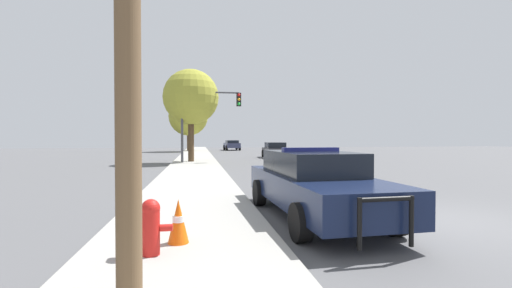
% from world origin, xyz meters
% --- Properties ---
extents(ground_plane, '(110.00, 110.00, 0.00)m').
position_xyz_m(ground_plane, '(0.00, 0.00, 0.00)').
color(ground_plane, '#565659').
extents(sidewalk_left, '(3.00, 110.00, 0.13)m').
position_xyz_m(sidewalk_left, '(-5.10, 0.00, 0.07)').
color(sidewalk_left, '#A3A099').
rests_on(sidewalk_left, ground_plane).
extents(police_car, '(2.15, 5.33, 1.53)m').
position_xyz_m(police_car, '(-2.41, 0.67, 0.76)').
color(police_car, '#141E3D').
rests_on(police_car, ground_plane).
extents(fire_hydrant, '(0.59, 0.26, 0.77)m').
position_xyz_m(fire_hydrant, '(-5.56, -1.64, 0.54)').
color(fire_hydrant, red).
rests_on(fire_hydrant, sidewalk_left).
extents(traffic_light, '(3.97, 0.35, 4.79)m').
position_xyz_m(traffic_light, '(-4.31, 16.41, 3.55)').
color(traffic_light, '#424247').
rests_on(traffic_light, sidewalk_left).
extents(car_background_distant, '(2.22, 4.13, 1.40)m').
position_xyz_m(car_background_distant, '(-0.21, 41.37, 0.76)').
color(car_background_distant, '#333856').
rests_on(car_background_distant, ground_plane).
extents(car_background_oncoming, '(2.14, 4.12, 1.34)m').
position_xyz_m(car_background_oncoming, '(1.79, 22.72, 0.71)').
color(car_background_oncoming, black).
rests_on(car_background_oncoming, ground_plane).
extents(tree_sidewalk_mid, '(3.78, 3.78, 6.29)m').
position_xyz_m(tree_sidewalk_mid, '(-5.38, 17.28, 4.50)').
color(tree_sidewalk_mid, '#4C3823').
rests_on(tree_sidewalk_mid, sidewalk_left).
extents(tree_sidewalk_far, '(4.90, 4.90, 6.80)m').
position_xyz_m(tree_sidewalk_far, '(-6.09, 37.46, 4.47)').
color(tree_sidewalk_far, brown).
rests_on(tree_sidewalk_far, sidewalk_left).
extents(traffic_cone, '(0.32, 0.32, 0.67)m').
position_xyz_m(traffic_cone, '(-5.22, -1.15, 0.47)').
color(traffic_cone, orange).
rests_on(traffic_cone, sidewalk_left).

